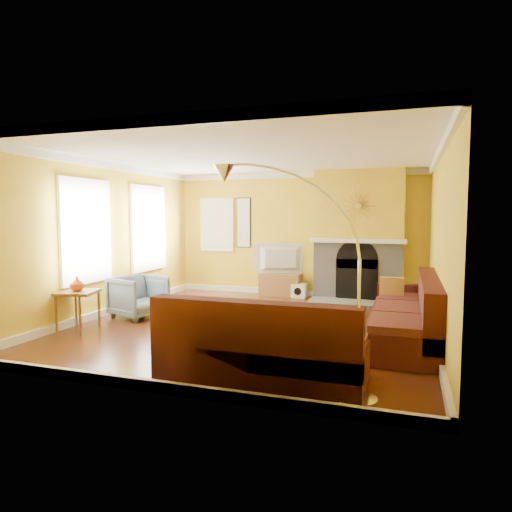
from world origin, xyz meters
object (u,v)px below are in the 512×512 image
(sectional_sofa, at_px, (323,312))
(arc_lamp, at_px, (294,282))
(armchair, at_px, (139,297))
(side_table, at_px, (78,310))
(coffee_table, at_px, (262,324))
(media_console, at_px, (280,285))

(sectional_sofa, relative_size, arc_lamp, 1.75)
(armchair, height_order, side_table, armchair)
(sectional_sofa, distance_m, arc_lamp, 2.01)
(sectional_sofa, bearing_deg, coffee_table, 175.10)
(media_console, bearing_deg, side_table, -118.92)
(sectional_sofa, distance_m, side_table, 3.75)
(armchair, xyz_separation_m, side_table, (-0.40, -1.05, -0.06))
(coffee_table, bearing_deg, arc_lamp, -64.16)
(coffee_table, height_order, side_table, side_table)
(armchair, bearing_deg, media_console, -12.81)
(coffee_table, bearing_deg, side_table, -170.21)
(coffee_table, height_order, media_console, media_console)
(armchair, distance_m, side_table, 1.13)
(side_table, bearing_deg, coffee_table, 9.79)
(sectional_sofa, xyz_separation_m, armchair, (-3.33, 0.64, -0.09))
(side_table, relative_size, arc_lamp, 0.27)
(coffee_table, bearing_deg, armchair, 166.87)
(coffee_table, distance_m, side_table, 2.86)
(sectional_sofa, height_order, arc_lamp, arc_lamp)
(sectional_sofa, height_order, armchair, sectional_sofa)
(media_console, bearing_deg, coffee_table, -78.97)
(side_table, height_order, arc_lamp, arc_lamp)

